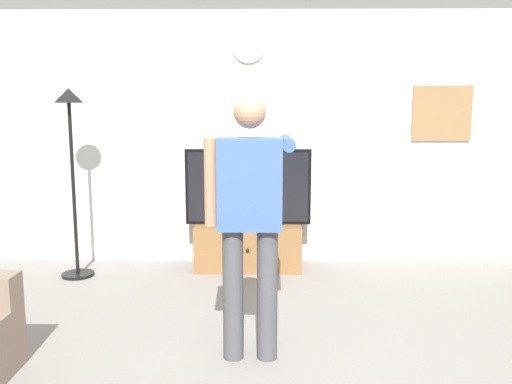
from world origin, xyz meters
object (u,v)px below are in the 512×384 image
television (248,187)px  person_standing_nearer_lamp (250,213)px  floor_lamp (71,144)px  framed_picture (442,113)px  wall_clock (248,47)px  tv_stand (248,247)px

television → person_standing_nearer_lamp: person_standing_nearer_lamp is taller
television → floor_lamp: (-1.72, -0.32, 0.47)m
television → person_standing_nearer_lamp: bearing=-88.1°
framed_picture → floor_lamp: (-3.78, -0.57, -0.29)m
wall_clock → person_standing_nearer_lamp: wall_clock is taller
wall_clock → framed_picture: 2.17m
tv_stand → person_standing_nearer_lamp: 2.20m
person_standing_nearer_lamp → framed_picture: bearing=49.9°
tv_stand → wall_clock: bearing=90.0°
tv_stand → television: television is taller
tv_stand → framed_picture: 2.50m
floor_lamp → framed_picture: bearing=8.5°
wall_clock → television: bearing=-90.0°
television → framed_picture: bearing=6.9°
framed_picture → floor_lamp: size_ratio=0.33×
television → person_standing_nearer_lamp: (0.07, -2.11, 0.15)m
tv_stand → floor_lamp: (-1.72, -0.27, 1.11)m
television → person_standing_nearer_lamp: 2.11m
television → framed_picture: framed_picture is taller
person_standing_nearer_lamp → television: bearing=91.9°
tv_stand → television: 0.63m
person_standing_nearer_lamp → floor_lamp: bearing=135.1°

